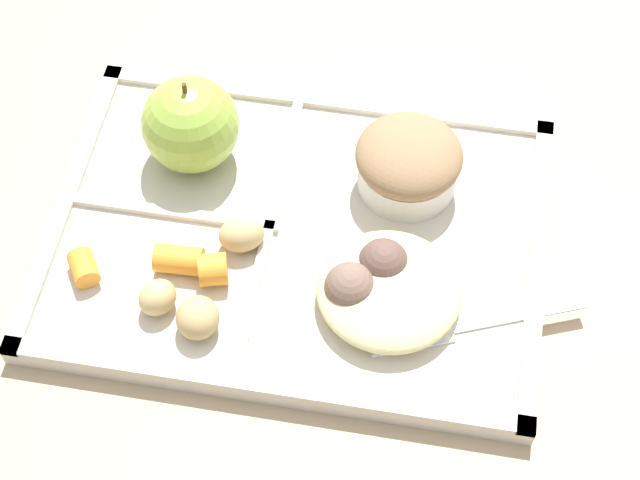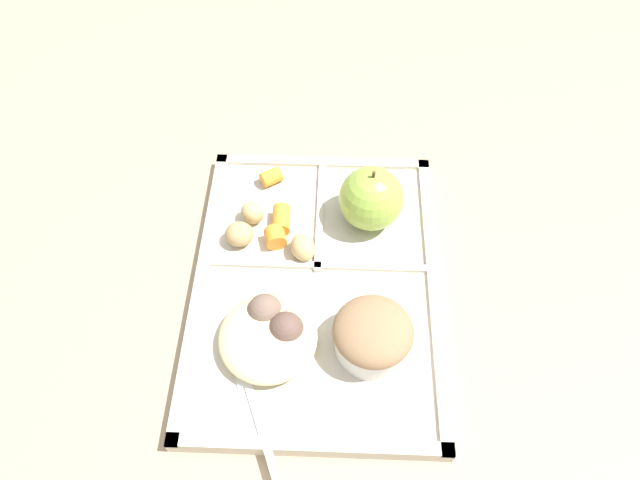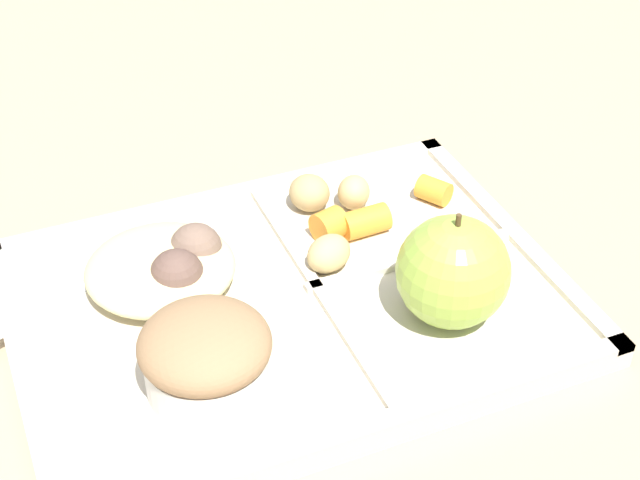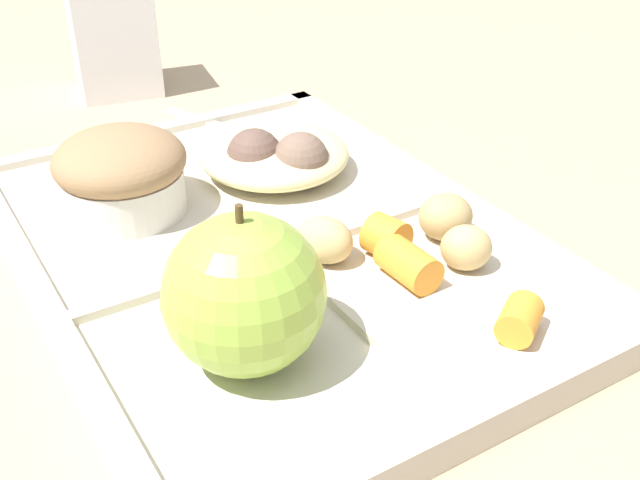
{
  "view_description": "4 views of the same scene",
  "coord_description": "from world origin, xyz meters",
  "px_view_note": "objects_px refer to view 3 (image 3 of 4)",
  "views": [
    {
      "loc": [
        0.09,
        -0.43,
        0.66
      ],
      "look_at": [
        0.02,
        -0.03,
        0.05
      ],
      "focal_mm": 57.86,
      "sensor_mm": 36.0,
      "label": 1
    },
    {
      "loc": [
        0.35,
        0.02,
        0.59
      ],
      "look_at": [
        -0.04,
        0.0,
        0.04
      ],
      "focal_mm": 33.78,
      "sensor_mm": 36.0,
      "label": 2
    },
    {
      "loc": [
        0.18,
        0.48,
        0.46
      ],
      "look_at": [
        -0.02,
        0.01,
        0.06
      ],
      "focal_mm": 54.6,
      "sensor_mm": 36.0,
      "label": 3
    },
    {
      "loc": [
        -0.36,
        0.18,
        0.26
      ],
      "look_at": [
        -0.04,
        -0.01,
        0.03
      ],
      "focal_mm": 43.72,
      "sensor_mm": 36.0,
      "label": 4
    }
  ],
  "objects_px": {
    "lunch_tray": "(289,304)",
    "green_apple": "(453,272)",
    "plastic_fork": "(81,290)",
    "bran_muffin": "(206,355)"
  },
  "relations": [
    {
      "from": "lunch_tray",
      "to": "green_apple",
      "type": "height_order",
      "value": "green_apple"
    },
    {
      "from": "lunch_tray",
      "to": "plastic_fork",
      "type": "height_order",
      "value": "lunch_tray"
    },
    {
      "from": "lunch_tray",
      "to": "green_apple",
      "type": "relative_size",
      "value": 4.47
    },
    {
      "from": "green_apple",
      "to": "plastic_fork",
      "type": "relative_size",
      "value": 0.54
    },
    {
      "from": "bran_muffin",
      "to": "green_apple",
      "type": "bearing_deg",
      "value": -180.0
    },
    {
      "from": "plastic_fork",
      "to": "green_apple",
      "type": "bearing_deg",
      "value": 151.59
    },
    {
      "from": "lunch_tray",
      "to": "plastic_fork",
      "type": "xyz_separation_m",
      "value": [
        0.13,
        -0.06,
        0.01
      ]
    },
    {
      "from": "bran_muffin",
      "to": "plastic_fork",
      "type": "relative_size",
      "value": 0.52
    },
    {
      "from": "green_apple",
      "to": "bran_muffin",
      "type": "relative_size",
      "value": 1.02
    },
    {
      "from": "green_apple",
      "to": "plastic_fork",
      "type": "distance_m",
      "value": 0.26
    }
  ]
}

